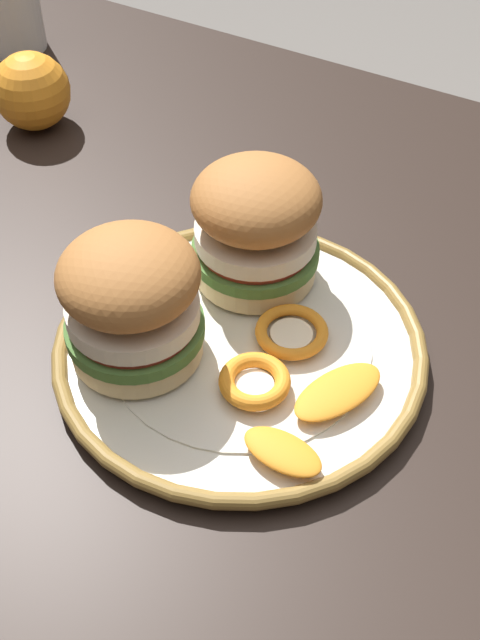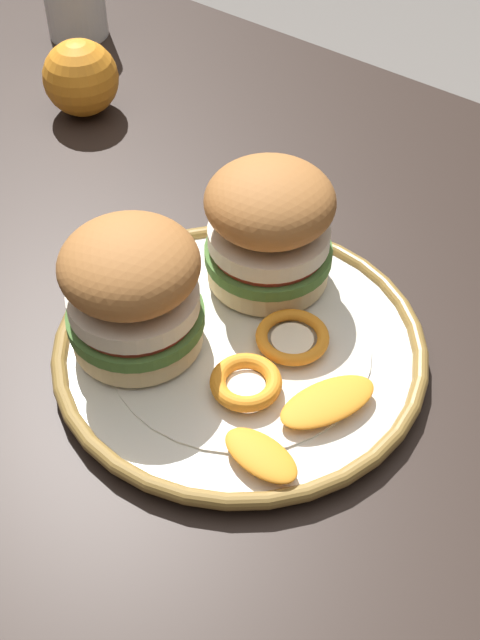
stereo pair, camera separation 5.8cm
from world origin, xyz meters
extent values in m
cube|color=black|center=(0.00, 0.00, 0.71)|extent=(1.33, 0.81, 0.03)
cube|color=black|center=(-0.61, 0.35, 0.35)|extent=(0.06, 0.06, 0.70)
cylinder|color=silver|center=(0.02, -0.03, 0.73)|extent=(0.26, 0.26, 0.01)
torus|color=olive|center=(0.02, -0.03, 0.74)|extent=(0.28, 0.28, 0.01)
cylinder|color=silver|center=(0.02, -0.03, 0.74)|extent=(0.20, 0.20, 0.00)
cylinder|color=beige|center=(-0.04, -0.08, 0.75)|extent=(0.10, 0.10, 0.02)
cylinder|color=#477033|center=(-0.04, -0.08, 0.77)|extent=(0.10, 0.10, 0.01)
cylinder|color=#BC3828|center=(-0.04, -0.08, 0.78)|extent=(0.09, 0.09, 0.01)
cylinder|color=silver|center=(-0.04, -0.08, 0.79)|extent=(0.10, 0.10, 0.01)
ellipsoid|color=#A36633|center=(-0.04, -0.08, 0.82)|extent=(0.12, 0.12, 0.05)
cylinder|color=beige|center=(-0.01, 0.04, 0.75)|extent=(0.10, 0.10, 0.02)
cylinder|color=#477033|center=(-0.01, 0.04, 0.77)|extent=(0.10, 0.10, 0.01)
cylinder|color=#BC3828|center=(-0.01, 0.04, 0.78)|extent=(0.09, 0.09, 0.01)
cylinder|color=silver|center=(-0.01, 0.04, 0.79)|extent=(0.10, 0.10, 0.01)
ellipsoid|color=#A36633|center=(-0.01, 0.04, 0.82)|extent=(0.13, 0.13, 0.05)
torus|color=orange|center=(0.05, -0.07, 0.75)|extent=(0.07, 0.07, 0.01)
cylinder|color=#F4E5C6|center=(0.05, -0.07, 0.75)|extent=(0.03, 0.03, 0.00)
ellipsoid|color=orange|center=(0.10, -0.04, 0.75)|extent=(0.06, 0.08, 0.01)
ellipsoid|color=orange|center=(0.09, -0.11, 0.75)|extent=(0.06, 0.03, 0.01)
torus|color=orange|center=(0.05, -0.01, 0.75)|extent=(0.08, 0.08, 0.01)
cylinder|color=#F4E5C6|center=(0.05, -0.01, 0.75)|extent=(0.03, 0.03, 0.00)
cylinder|color=orange|center=(-0.44, 0.26, 0.75)|extent=(0.06, 0.06, 0.05)
sphere|color=orange|center=(-0.32, 0.14, 0.77)|extent=(0.08, 0.08, 0.08)
camera|label=1|loc=(0.23, -0.40, 1.20)|focal=46.73mm
camera|label=2|loc=(0.27, -0.37, 1.20)|focal=46.73mm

